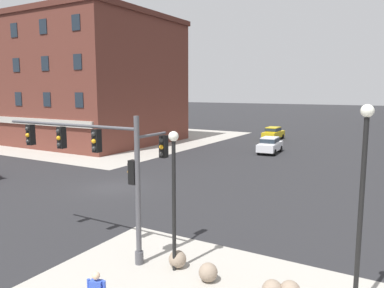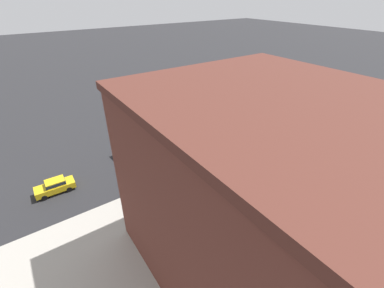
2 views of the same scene
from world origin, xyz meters
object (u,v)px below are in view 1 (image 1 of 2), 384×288
Objects in this scene: street_lamp_mid_sidewalk at (362,189)px; car_main_southbound_far at (270,144)px; street_lamp_corner_near at (174,184)px; car_main_northbound_near at (273,133)px; bollard_sphere_curb_a at (178,259)px; traffic_signal_main at (106,161)px; bollard_sphere_curb_b at (208,272)px.

street_lamp_mid_sidewalk reaches higher than car_main_southbound_far.
street_lamp_corner_near reaches higher than car_main_northbound_near.
street_lamp_mid_sidewalk is (6.07, 0.12, 3.47)m from bollard_sphere_curb_a.
traffic_signal_main reaches higher than car_main_southbound_far.
traffic_signal_main is 4.65m from bollard_sphere_curb_a.
bollard_sphere_curb_b is (1.46, -0.33, 0.00)m from bollard_sphere_curb_a.
traffic_signal_main is 1.42× the size of street_lamp_corner_near.
bollard_sphere_curb_a is 0.13× the size of street_lamp_corner_near.
street_lamp_corner_near is at bearing 1.23° from traffic_signal_main.
bollard_sphere_curb_a is at bearing -78.47° from car_main_southbound_far.
car_main_northbound_near is 0.98× the size of car_main_southbound_far.
street_lamp_corner_near is at bearing -78.55° from car_main_southbound_far.
street_lamp_mid_sidewalk is at bearing 2.57° from traffic_signal_main.
street_lamp_mid_sidewalk reaches higher than traffic_signal_main.
car_main_northbound_near is (-14.62, 37.13, -2.88)m from street_lamp_mid_sidewalk.
street_lamp_corner_near is at bearing -77.13° from car_main_northbound_near.
traffic_signal_main is 9.19m from street_lamp_mid_sidewalk.
car_main_southbound_far is at bearing 113.49° from street_lamp_mid_sidewalk.
bollard_sphere_curb_b is at bearing -75.66° from car_main_southbound_far.
traffic_signal_main reaches higher than street_lamp_corner_near.
car_main_northbound_near reaches higher than bollard_sphere_curb_b.
street_lamp_corner_near reaches higher than bollard_sphere_curb_a.
street_lamp_corner_near is 0.83× the size of street_lamp_mid_sidewalk.
street_lamp_mid_sidewalk is at bearing 5.54° from bollard_sphere_curb_b.
traffic_signal_main is at bearing -177.43° from street_lamp_mid_sidewalk.
bollard_sphere_curb_b is (4.57, -0.04, -3.45)m from traffic_signal_main.
car_main_southbound_far reaches higher than bollard_sphere_curb_a.
street_lamp_mid_sidewalk is (4.61, 0.45, 3.47)m from bollard_sphere_curb_b.
car_main_southbound_far is at bearing 104.34° from bollard_sphere_curb_b.
street_lamp_corner_near is 6.09m from street_lamp_mid_sidewalk.
street_lamp_mid_sidewalk is 1.39× the size of car_main_northbound_near.
street_lamp_corner_near is 27.39m from car_main_southbound_far.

